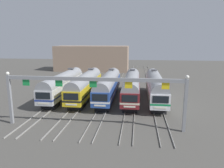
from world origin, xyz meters
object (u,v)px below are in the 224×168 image
object	(u,v)px
commuter_train_silver	(63,84)
commuter_train_maroon	(132,86)
catenary_gantry	(93,87)
commuter_train_white	(156,86)
commuter_train_blue	(108,85)
commuter_train_yellow	(85,84)

from	to	relation	value
commuter_train_silver	commuter_train_maroon	distance (m)	13.04
commuter_train_maroon	catenary_gantry	xyz separation A→B (m)	(-4.35, -13.50, 2.58)
commuter_train_white	catenary_gantry	xyz separation A→B (m)	(-8.69, -13.50, 2.58)
commuter_train_silver	commuter_train_blue	world-z (taller)	same
commuter_train_yellow	commuter_train_blue	distance (m)	4.35
commuter_train_silver	commuter_train_white	size ratio (longest dim) A/B	1.00
commuter_train_maroon	commuter_train_white	bearing A→B (deg)	0.00
commuter_train_blue	catenary_gantry	distance (m)	13.74
commuter_train_maroon	catenary_gantry	distance (m)	14.41
commuter_train_blue	catenary_gantry	bearing A→B (deg)	-90.00
commuter_train_blue	commuter_train_maroon	world-z (taller)	same
commuter_train_silver	commuter_train_white	bearing A→B (deg)	0.00
commuter_train_silver	commuter_train_white	world-z (taller)	same
commuter_train_yellow	commuter_train_blue	world-z (taller)	same
commuter_train_silver	commuter_train_blue	xyz separation A→B (m)	(8.69, 0.00, 0.00)
commuter_train_silver	commuter_train_white	distance (m)	17.38
commuter_train_maroon	commuter_train_white	size ratio (longest dim) A/B	1.00
commuter_train_silver	commuter_train_blue	size ratio (longest dim) A/B	1.00
commuter_train_yellow	commuter_train_blue	xyz separation A→B (m)	(4.35, 0.00, 0.00)
commuter_train_blue	commuter_train_white	bearing A→B (deg)	0.00
commuter_train_blue	commuter_train_white	xyz separation A→B (m)	(8.69, 0.00, 0.00)
commuter_train_silver	commuter_train_yellow	bearing A→B (deg)	0.00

